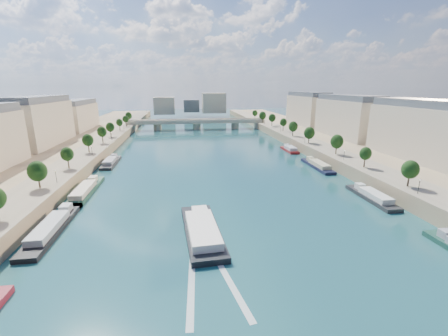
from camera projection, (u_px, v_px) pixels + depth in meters
name	position (u px, v px, depth m)	size (l,w,h in m)	color
ground	(213.00, 167.00, 131.31)	(700.00, 700.00, 0.00)	#0C2D36
quay_left	(36.00, 168.00, 120.72)	(44.00, 520.00, 5.00)	#9E8460
quay_right	(365.00, 157.00, 140.59)	(44.00, 520.00, 5.00)	#9E8460
pave_left	(74.00, 161.00, 122.11)	(14.00, 520.00, 0.10)	gray
pave_right	(336.00, 152.00, 137.84)	(14.00, 520.00, 0.10)	gray
trees_left	(79.00, 147.00, 122.86)	(4.80, 268.80, 8.26)	#382B1E
trees_right	(323.00, 137.00, 145.68)	(4.80, 268.80, 8.26)	#382B1E
lamps_left	(77.00, 160.00, 112.46)	(0.36, 200.36, 4.28)	black
lamps_right	(322.00, 145.00, 141.27)	(0.36, 200.36, 4.28)	black
buildings_left	(10.00, 130.00, 126.68)	(16.00, 226.00, 23.20)	#BCAC91
buildings_right	(378.00, 123.00, 150.14)	(16.00, 226.00, 23.20)	#BCAC91
skyline	(195.00, 104.00, 337.40)	(79.00, 42.00, 22.00)	#BCAC91
bridge	(197.00, 123.00, 246.53)	(112.00, 12.00, 8.15)	#C1B79E
tour_barge	(202.00, 230.00, 71.81)	(9.70, 28.56, 3.82)	black
wake	(209.00, 276.00, 56.25)	(10.75, 26.02, 0.04)	silver
moored_barges_left	(53.00, 227.00, 73.98)	(5.00, 158.16, 3.60)	#182236
moored_barges_right	(376.00, 199.00, 92.34)	(5.00, 164.71, 3.60)	black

